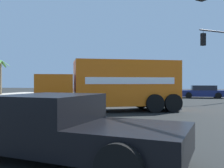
{
  "coord_description": "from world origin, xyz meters",
  "views": [
    {
      "loc": [
        -14.81,
        -4.8,
        1.64
      ],
      "look_at": [
        -0.34,
        -0.54,
        1.54
      ],
      "focal_mm": 41.41,
      "sensor_mm": 36.0,
      "label": 1
    }
  ],
  "objects": [
    {
      "name": "pickup_black",
      "position": [
        -9.94,
        -2.19,
        0.73
      ],
      "size": [
        2.72,
        5.39,
        1.38
      ],
      "color": "black",
      "rests_on": "ground"
    },
    {
      "name": "ground_plane",
      "position": [
        0.0,
        0.0,
        0.0
      ],
      "size": [
        100.0,
        100.0,
        0.0
      ],
      "primitive_type": "plane",
      "color": "black"
    },
    {
      "name": "palm_tree_far",
      "position": [
        11.88,
        17.42,
        2.97
      ],
      "size": [
        2.34,
        2.24,
        4.29
      ],
      "color": "#7A6647",
      "rests_on": "sidewalk_corner_far"
    },
    {
      "name": "traffic_light_primary",
      "position": [
        7.75,
        -7.49,
        3.86
      ],
      "size": [
        2.47,
        2.79,
        5.93
      ],
      "color": "#38383D",
      "rests_on": "ground"
    },
    {
      "name": "delivery_truck",
      "position": [
        -0.7,
        -0.74,
        1.49
      ],
      "size": [
        5.93,
        8.12,
        2.85
      ],
      "color": "orange",
      "rests_on": "ground"
    },
    {
      "name": "sedan_navy",
      "position": [
        13.68,
        -6.27,
        0.63
      ],
      "size": [
        2.31,
        4.43,
        1.31
      ],
      "color": "navy",
      "rests_on": "ground"
    },
    {
      "name": "sidewalk_corner_far",
      "position": [
        13.28,
        13.28,
        0.07
      ],
      "size": [
        11.87,
        11.87,
        0.14
      ],
      "primitive_type": "cube",
      "color": "#9E998E",
      "rests_on": "ground"
    }
  ]
}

